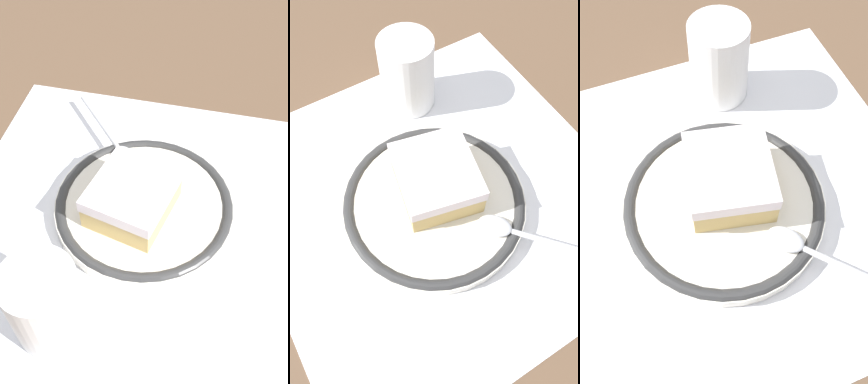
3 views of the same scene
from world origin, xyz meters
TOP-DOWN VIEW (x-y plane):
  - ground_plane at (0.00, 0.00)m, footprint 2.40×2.40m
  - placemat at (0.00, 0.00)m, footprint 0.41×0.42m
  - plate at (0.01, 0.01)m, footprint 0.21×0.21m
  - cake_slice at (0.00, 0.00)m, footprint 0.10×0.11m
  - spoon at (-0.04, 0.09)m, footprint 0.11×0.12m
  - cup at (-0.05, -0.15)m, footprint 0.07×0.07m

SIDE VIEW (x-z plane):
  - ground_plane at x=0.00m, z-range 0.00..0.00m
  - placemat at x=0.00m, z-range 0.00..0.00m
  - plate at x=0.01m, z-range 0.00..0.02m
  - spoon at x=-0.04m, z-range 0.02..0.03m
  - cake_slice at x=0.00m, z-range 0.02..0.06m
  - cup at x=-0.05m, z-range 0.00..0.09m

